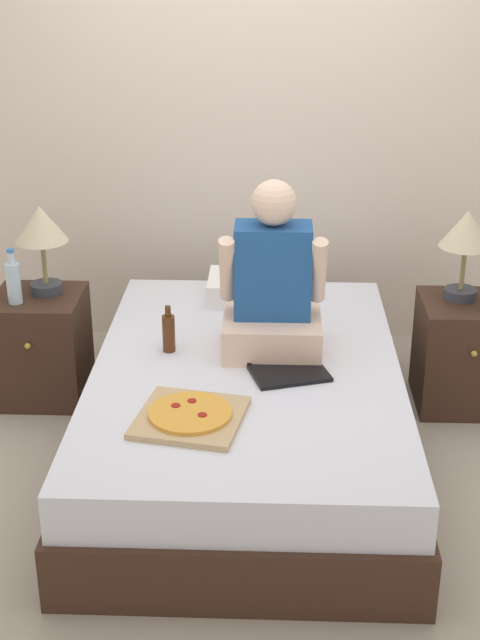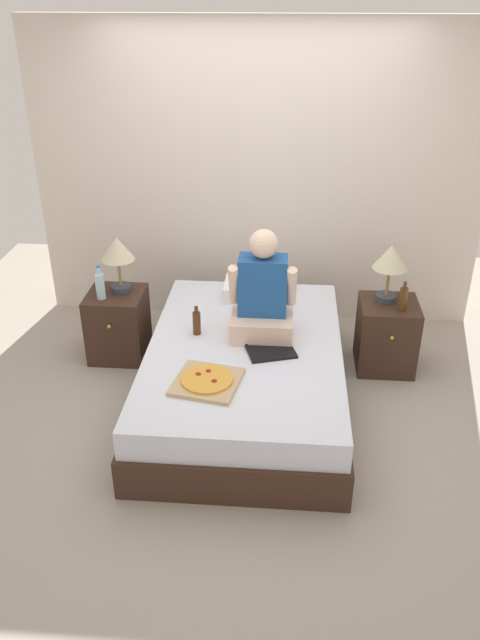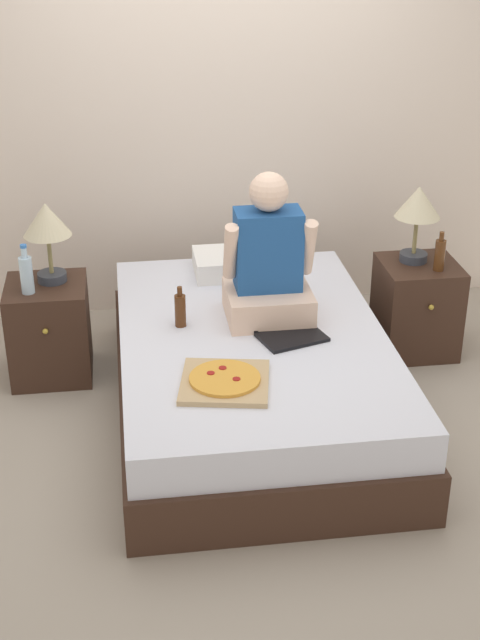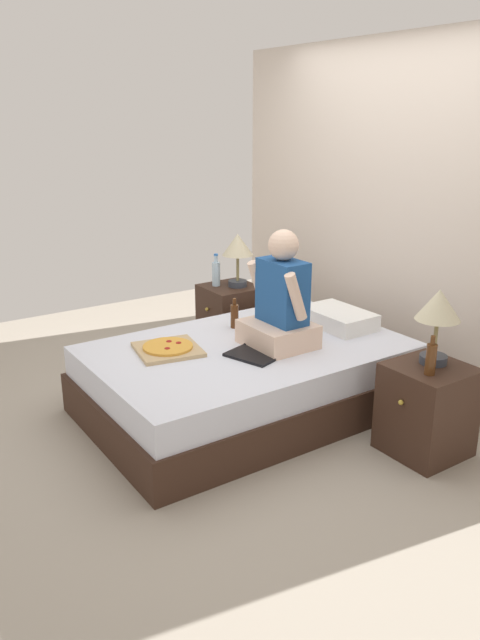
% 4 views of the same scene
% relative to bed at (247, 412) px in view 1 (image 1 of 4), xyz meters
% --- Properties ---
extents(ground_plane, '(5.77, 5.77, 0.00)m').
position_rel_bed_xyz_m(ground_plane, '(0.00, 0.00, -0.23)').
color(ground_plane, '#9E9384').
extents(wall_back, '(3.77, 0.12, 2.50)m').
position_rel_bed_xyz_m(wall_back, '(0.00, 1.42, 1.02)').
color(wall_back, beige).
rests_on(wall_back, ground).
extents(bed, '(1.39, 2.12, 0.47)m').
position_rel_bed_xyz_m(bed, '(0.00, 0.00, 0.00)').
color(bed, '#382319').
rests_on(bed, ground).
extents(nightstand_left, '(0.44, 0.47, 0.55)m').
position_rel_bed_xyz_m(nightstand_left, '(-1.07, 0.56, 0.05)').
color(nightstand_left, '#382319').
rests_on(nightstand_left, ground).
extents(lamp_on_left_nightstand, '(0.26, 0.26, 0.45)m').
position_rel_bed_xyz_m(lamp_on_left_nightstand, '(-1.03, 0.61, 0.65)').
color(lamp_on_left_nightstand, '#333842').
rests_on(lamp_on_left_nightstand, nightstand_left).
extents(water_bottle, '(0.07, 0.07, 0.28)m').
position_rel_bed_xyz_m(water_bottle, '(-1.15, 0.47, 0.43)').
color(water_bottle, silver).
rests_on(water_bottle, nightstand_left).
extents(nightstand_right, '(0.44, 0.47, 0.55)m').
position_rel_bed_xyz_m(nightstand_right, '(1.07, 0.56, 0.05)').
color(nightstand_right, '#382319').
rests_on(nightstand_right, ground).
extents(lamp_on_right_nightstand, '(0.26, 0.26, 0.45)m').
position_rel_bed_xyz_m(lamp_on_right_nightstand, '(1.04, 0.61, 0.65)').
color(lamp_on_right_nightstand, '#333842').
rests_on(lamp_on_right_nightstand, nightstand_right).
extents(pillow, '(0.52, 0.34, 0.12)m').
position_rel_bed_xyz_m(pillow, '(0.04, 0.78, 0.30)').
color(pillow, white).
rests_on(pillow, bed).
extents(person_seated, '(0.47, 0.40, 0.78)m').
position_rel_bed_xyz_m(person_seated, '(0.11, 0.19, 0.52)').
color(person_seated, beige).
rests_on(person_seated, bed).
extents(laptop, '(0.43, 0.49, 0.07)m').
position_rel_bed_xyz_m(laptop, '(0.17, -0.02, 0.26)').
color(laptop, black).
rests_on(laptop, bed).
extents(pizza_box, '(0.47, 0.47, 0.04)m').
position_rel_bed_xyz_m(pizza_box, '(-0.20, -0.49, 0.26)').
color(pizza_box, tan).
rests_on(pizza_box, bed).
extents(beer_bottle_on_bed, '(0.06, 0.06, 0.22)m').
position_rel_bed_xyz_m(beer_bottle_on_bed, '(-0.36, 0.13, 0.33)').
color(beer_bottle_on_bed, '#4C2811').
rests_on(beer_bottle_on_bed, bed).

